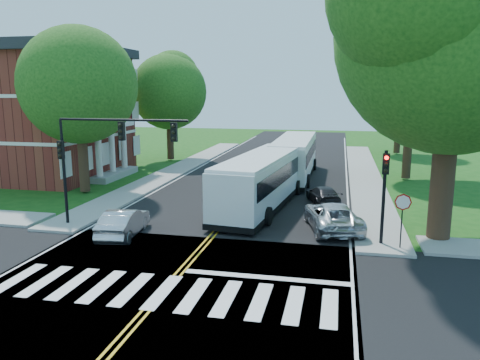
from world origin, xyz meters
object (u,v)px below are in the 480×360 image
(hatchback, at_px, (124,223))
(suv, at_px, (332,216))
(signal_nw, at_px, (102,146))
(dark_sedan, at_px, (323,195))
(bus_lead, at_px, (263,180))
(bus_follow, at_px, (294,157))
(signal_ne, at_px, (384,185))

(hatchback, distance_m, suv, 10.75)
(signal_nw, xyz_separation_m, hatchback, (1.52, -1.09, -3.67))
(suv, relative_size, dark_sedan, 1.34)
(bus_lead, xyz_separation_m, bus_follow, (0.98, 10.28, 0.02))
(suv, bearing_deg, bus_lead, -56.05)
(signal_nw, bearing_deg, dark_sedan, 35.62)
(suv, bearing_deg, hatchback, 4.61)
(hatchback, xyz_separation_m, dark_sedan, (9.55, 9.02, -0.14))
(signal_ne, relative_size, bus_lead, 0.34)
(hatchback, height_order, dark_sedan, hatchback)
(bus_lead, xyz_separation_m, suv, (4.39, -4.04, -1.01))
(bus_lead, relative_size, bus_follow, 1.00)
(signal_nw, xyz_separation_m, dark_sedan, (11.07, 7.93, -3.80))
(signal_ne, relative_size, hatchback, 1.04)
(bus_lead, height_order, bus_follow, bus_follow)
(bus_follow, bearing_deg, suv, 103.56)
(signal_ne, xyz_separation_m, bus_lead, (-6.70, 6.27, -1.22))
(bus_follow, distance_m, hatchback, 18.94)
(bus_follow, distance_m, suv, 14.76)
(signal_nw, relative_size, dark_sedan, 1.84)
(bus_follow, distance_m, dark_sedan, 9.12)
(signal_nw, bearing_deg, suv, 10.78)
(hatchback, bearing_deg, bus_lead, -135.13)
(signal_nw, distance_m, bus_lead, 10.02)
(dark_sedan, bearing_deg, hatchback, 26.47)
(signal_nw, height_order, suv, signal_nw)
(bus_follow, bearing_deg, dark_sedan, 107.74)
(signal_nw, distance_m, bus_follow, 18.72)
(bus_lead, bearing_deg, hatchback, 58.06)
(suv, bearing_deg, signal_nw, -2.62)
(bus_follow, bearing_deg, hatchback, 69.05)
(bus_lead, bearing_deg, bus_follow, -89.01)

